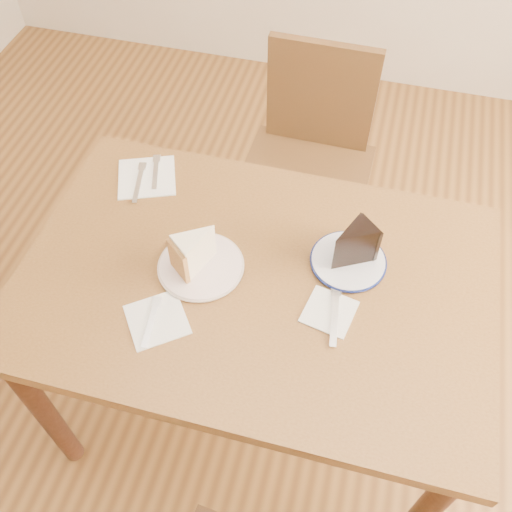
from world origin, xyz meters
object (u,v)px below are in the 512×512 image
at_px(chocolate_cake, 350,248).
at_px(plate_navy, 348,261).
at_px(table, 255,299).
at_px(carrot_cake, 198,250).
at_px(chair_far, 308,164).
at_px(plate_cream, 201,266).

bearing_deg(chocolate_cake, plate_navy, -98.76).
height_order(table, carrot_cake, carrot_cake).
xyz_separation_m(chair_far, chocolate_cake, (0.21, -0.59, 0.31)).
height_order(chair_far, plate_cream, chair_far).
relative_size(chair_far, chocolate_cake, 8.43).
height_order(chair_far, plate_navy, chair_far).
distance_m(plate_cream, plate_navy, 0.38).
height_order(chair_far, carrot_cake, chair_far).
bearing_deg(chair_far, plate_navy, 110.63).
height_order(plate_navy, carrot_cake, carrot_cake).
bearing_deg(plate_cream, plate_navy, 17.24).
bearing_deg(carrot_cake, plate_cream, -12.29).
relative_size(table, plate_cream, 5.66).
bearing_deg(carrot_cake, chocolate_cake, 55.07).
relative_size(chair_far, plate_navy, 4.79).
bearing_deg(plate_cream, table, 1.86).
bearing_deg(chocolate_cake, carrot_cake, 58.16).
xyz_separation_m(table, plate_navy, (0.22, 0.11, 0.10)).
bearing_deg(plate_navy, chocolate_cake, -141.07).
xyz_separation_m(plate_cream, carrot_cake, (-0.01, 0.01, 0.06)).
distance_m(plate_navy, carrot_cake, 0.39).
distance_m(carrot_cake, chocolate_cake, 0.38).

